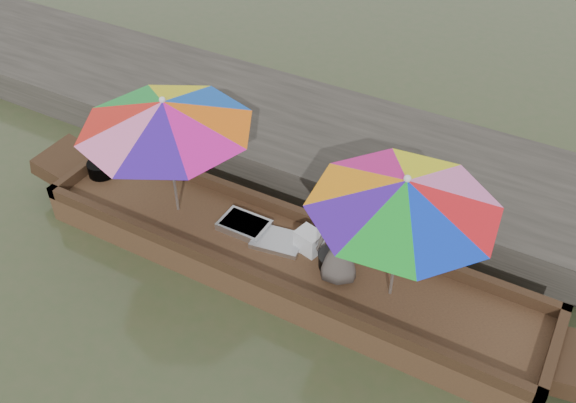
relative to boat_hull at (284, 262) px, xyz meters
The scene contains 11 objects.
water 0.17m from the boat_hull, ahead, with size 80.00×80.00×0.00m, color #374526.
dock 2.20m from the boat_hull, 90.00° to the left, with size 22.00×2.20×0.50m, color #2D2B26.
boat_hull is the anchor object (origin of this frame).
cooking_pot 2.73m from the boat_hull, behind, with size 0.34×0.34×0.18m, color black.
tray_crayfish 0.63m from the boat_hull, 169.74° to the left, with size 0.56×0.39×0.09m, color silver.
tray_scallop 0.25m from the boat_hull, 146.52° to the left, with size 0.56×0.39×0.06m, color silver.
charcoal_grill 0.65m from the boat_hull, ahead, with size 0.34×0.34×0.16m, color black.
supply_bag 0.42m from the boat_hull, 34.09° to the left, with size 0.28×0.22×0.26m, color silver.
vendor 0.99m from the boat_hull, ahead, with size 0.51×0.33×1.04m, color #4D4641.
umbrella_bow 1.74m from the boat_hull, behind, with size 1.96×1.96×1.55m, color orange, non-canonical shape.
umbrella_stern 1.59m from the boat_hull, ahead, with size 1.86×1.86×1.55m, color red, non-canonical shape.
Camera 1 is at (2.53, -4.42, 5.41)m, focal length 40.00 mm.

